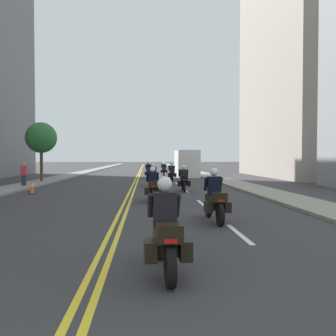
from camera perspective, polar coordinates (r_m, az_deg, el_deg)
name	(u,v)px	position (r m, az deg, el deg)	size (l,w,h in m)	color
ground_plane	(140,172)	(48.88, -4.68, -0.68)	(264.00, 264.00, 0.00)	#333135
sidewalk_left	(85,172)	(49.60, -13.56, -0.62)	(2.18, 144.00, 0.12)	gray
sidewalk_right	(193,172)	(49.34, 4.25, -0.59)	(2.18, 144.00, 0.12)	gray
centreline_yellow_inner	(139,172)	(48.88, -4.82, -0.68)	(0.12, 132.00, 0.01)	yellow
centreline_yellow_outer	(141,172)	(48.87, -4.54, -0.68)	(0.12, 132.00, 0.01)	yellow
lane_dashes_white	(174,181)	(29.99, 0.98, -2.14)	(0.14, 56.40, 0.01)	silver
building_right_1	(304,47)	(41.41, 21.63, 18.11)	(8.86, 18.45, 27.60)	#9E9287
motorcycle_0	(165,235)	(6.02, -0.45, -11.11)	(0.78, 2.18, 1.67)	black
motorcycle_1	(215,200)	(10.83, 7.76, -5.29)	(0.78, 2.26, 1.68)	black
motorcycle_2	(153,187)	(15.70, -2.57, -3.17)	(0.77, 2.24, 1.60)	black
motorcycle_3	(184,181)	(20.66, 2.61, -2.09)	(0.78, 2.14, 1.57)	black
motorcycle_4	(153,177)	(24.75, -2.57, -1.46)	(0.77, 2.15, 1.61)	black
motorcycle_5	(172,173)	(30.19, 0.63, -0.89)	(0.76, 2.22, 1.61)	black
motorcycle_6	(148,171)	(34.26, -3.27, -0.56)	(0.77, 2.15, 1.65)	black
motorcycle_7	(164,170)	(39.05, -0.70, -0.31)	(0.76, 2.10, 1.58)	black
traffic_cone_0	(32,188)	(20.57, -21.61, -3.05)	(0.32, 0.32, 0.69)	black
traffic_cone_2	(32,186)	(21.94, -21.65, -2.78)	(0.36, 0.36, 0.67)	black
pedestrian_0	(24,174)	(25.39, -22.81, -0.98)	(0.38, 0.25, 1.70)	#282B38
street_tree_0	(41,138)	(30.14, -20.29, 4.70)	(2.52, 2.52, 4.92)	#483723
parked_truck	(186,165)	(37.15, 2.99, 0.55)	(2.20, 6.50, 2.80)	silver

